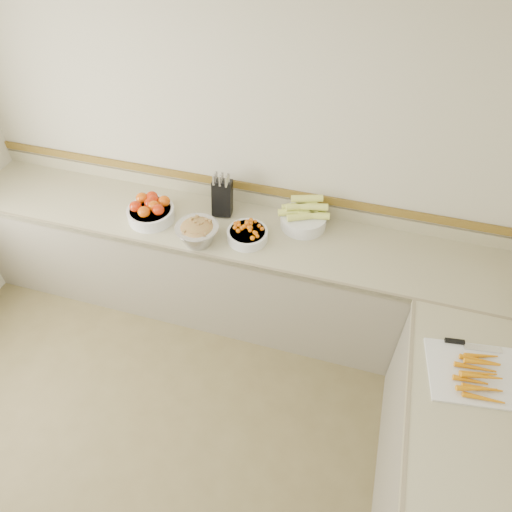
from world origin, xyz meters
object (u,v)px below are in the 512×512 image
(tomato_bowl, at_px, (151,210))
(corn_bowl, at_px, (304,217))
(rhubarb_bowl, at_px, (197,232))
(cutting_board, at_px, (476,374))
(knife_block, at_px, (222,197))
(cherry_tomato_bowl, at_px, (248,233))

(tomato_bowl, distance_m, corn_bowl, 1.10)
(tomato_bowl, relative_size, corn_bowl, 0.93)
(rhubarb_bowl, bearing_deg, cutting_board, -17.49)
(tomato_bowl, distance_m, rhubarb_bowl, 0.44)
(tomato_bowl, bearing_deg, rhubarb_bowl, -18.85)
(knife_block, bearing_deg, tomato_bowl, -155.46)
(cutting_board, bearing_deg, tomato_bowl, 162.25)
(corn_bowl, height_order, cutting_board, corn_bowl)
(rhubarb_bowl, xyz_separation_m, cutting_board, (1.79, -0.56, -0.07))
(knife_block, xyz_separation_m, corn_bowl, (0.60, 0.02, -0.06))
(tomato_bowl, bearing_deg, corn_bowl, 12.28)
(corn_bowl, bearing_deg, rhubarb_bowl, -150.24)
(knife_block, bearing_deg, cutting_board, -28.03)
(tomato_bowl, relative_size, rhubarb_bowl, 1.14)
(cherry_tomato_bowl, height_order, rhubarb_bowl, rhubarb_bowl)
(tomato_bowl, height_order, cherry_tomato_bowl, tomato_bowl)
(tomato_bowl, xyz_separation_m, cherry_tomato_bowl, (0.74, -0.02, -0.02))
(tomato_bowl, bearing_deg, cutting_board, -17.75)
(corn_bowl, bearing_deg, cutting_board, -39.76)
(knife_block, distance_m, tomato_bowl, 0.53)
(cherry_tomato_bowl, distance_m, corn_bowl, 0.43)
(knife_block, relative_size, tomato_bowl, 1.00)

